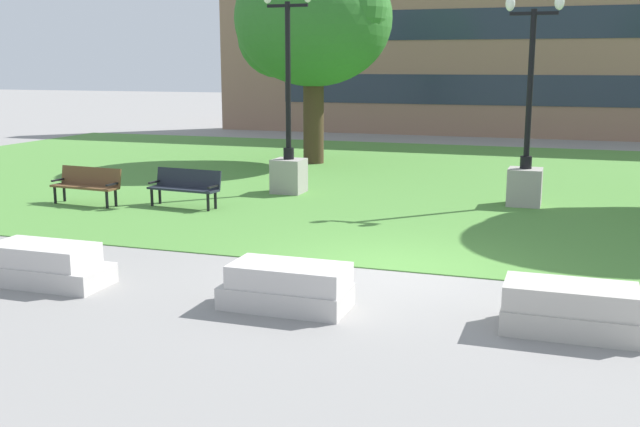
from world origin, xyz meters
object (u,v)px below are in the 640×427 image
(concrete_block_right, at_px, (572,310))
(park_bench_near_right, at_px, (87,183))
(park_bench_near_left, at_px, (185,185))
(concrete_block_center, at_px, (48,265))
(lamp_post_left, at_px, (289,153))
(lamp_post_right, at_px, (526,164))
(concrete_block_left, at_px, (287,287))

(concrete_block_right, distance_m, park_bench_near_right, 12.62)
(park_bench_near_left, distance_m, park_bench_near_right, 2.48)
(concrete_block_center, height_order, lamp_post_left, lamp_post_left)
(concrete_block_center, relative_size, park_bench_near_left, 1.03)
(lamp_post_right, bearing_deg, park_bench_near_right, -162.11)
(concrete_block_center, relative_size, concrete_block_right, 1.05)
(park_bench_near_left, distance_m, lamp_post_right, 8.24)
(park_bench_near_right, xyz_separation_m, lamp_post_right, (10.17, 3.28, 0.50))
(park_bench_near_right, relative_size, lamp_post_right, 0.37)
(concrete_block_center, height_order, concrete_block_left, same)
(concrete_block_center, bearing_deg, lamp_post_right, 54.06)
(concrete_block_right, distance_m, lamp_post_right, 8.95)
(park_bench_near_right, bearing_deg, concrete_block_left, -37.79)
(concrete_block_center, height_order, concrete_block_right, same)
(lamp_post_right, xyz_separation_m, lamp_post_left, (-6.08, -0.14, 0.05))
(concrete_block_right, xyz_separation_m, lamp_post_left, (-7.24, 8.71, 0.79))
(concrete_block_right, distance_m, park_bench_near_left, 10.74)
(park_bench_near_left, height_order, lamp_post_right, lamp_post_right)
(concrete_block_left, distance_m, park_bench_near_left, 8.06)
(concrete_block_center, distance_m, concrete_block_left, 3.99)
(concrete_block_right, height_order, lamp_post_left, lamp_post_left)
(lamp_post_right, height_order, lamp_post_left, lamp_post_left)
(lamp_post_left, bearing_deg, park_bench_near_left, -121.63)
(lamp_post_left, bearing_deg, park_bench_near_right, -142.42)
(park_bench_near_left, height_order, lamp_post_left, lamp_post_left)
(concrete_block_left, relative_size, lamp_post_right, 0.36)
(concrete_block_center, xyz_separation_m, lamp_post_right, (6.67, 9.20, 0.73))
(lamp_post_right, bearing_deg, lamp_post_left, -178.68)
(concrete_block_left, distance_m, concrete_block_right, 3.84)
(concrete_block_center, distance_m, lamp_post_left, 9.11)
(park_bench_near_left, xyz_separation_m, park_bench_near_right, (-2.44, -0.47, 0.00))
(concrete_block_right, xyz_separation_m, lamp_post_right, (-1.15, 8.85, 0.73))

